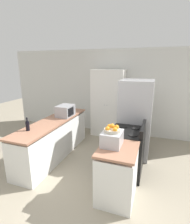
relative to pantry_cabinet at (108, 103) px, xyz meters
The scene contains 11 objects.
ground_plane 3.21m from the pantry_cabinet, 89.63° to the right, with size 14.00×14.00×0.00m, color gray.
wall_back 0.42m from the pantry_cabinet, 86.15° to the left, with size 7.00×0.06×2.60m.
counter_left 2.00m from the pantry_cabinet, 115.98° to the right, with size 0.60×2.45×0.89m.
counter_right 2.79m from the pantry_cabinet, 71.17° to the right, with size 0.60×0.74×0.89m.
pantry_cabinet is the anchor object (origin of this frame).
stove 2.09m from the pantry_cabinet, 63.43° to the right, with size 0.66×0.78×1.05m.
refrigerator 1.36m from the pantry_cabinet, 46.11° to the right, with size 0.76×0.78×1.81m.
microwave 1.50m from the pantry_cabinet, 119.55° to the right, with size 0.35×0.46×0.28m.
wine_bottle 2.61m from the pantry_cabinet, 111.34° to the right, with size 0.07×0.07×0.26m.
toaster_oven 2.62m from the pantry_cabinet, 73.08° to the right, with size 0.31×0.38×0.23m.
fruit_bowl 2.63m from the pantry_cabinet, 73.14° to the right, with size 0.26×0.26×0.14m.
Camera 1 is at (1.35, -1.97, 2.15)m, focal length 28.00 mm.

